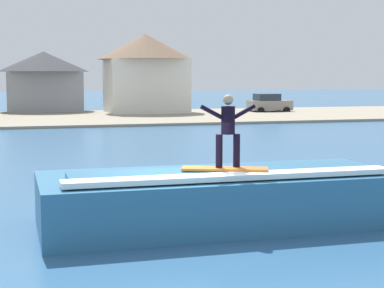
{
  "coord_description": "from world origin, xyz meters",
  "views": [
    {
      "loc": [
        -3.55,
        -13.89,
        3.57
      ],
      "look_at": [
        1.21,
        2.66,
        1.7
      ],
      "focal_mm": 59.0,
      "sensor_mm": 36.0,
      "label": 1
    }
  ],
  "objects": [
    {
      "name": "ground_plane",
      "position": [
        0.0,
        0.0,
        0.0
      ],
      "size": [
        260.0,
        260.0,
        0.0
      ],
      "primitive_type": "plane",
      "color": "#305C86"
    },
    {
      "name": "wave_crest",
      "position": [
        1.21,
        0.26,
        0.65
      ],
      "size": [
        8.51,
        3.34,
        1.39
      ],
      "color": "#2D6990",
      "rests_on": "ground_plane"
    },
    {
      "name": "surfboard",
      "position": [
        1.17,
        -0.23,
        1.42
      ],
      "size": [
        2.03,
        1.17,
        0.06
      ],
      "color": "orange",
      "rests_on": "wave_crest"
    },
    {
      "name": "surfer",
      "position": [
        1.25,
        -0.19,
        2.4
      ],
      "size": [
        1.34,
        0.32,
        1.69
      ],
      "color": "black",
      "rests_on": "surfboard"
    },
    {
      "name": "shoreline_bank",
      "position": [
        0.0,
        38.53,
        0.1
      ],
      "size": [
        120.0,
        18.09,
        0.19
      ],
      "color": "gray",
      "rests_on": "ground_plane"
    },
    {
      "name": "car_far_shore",
      "position": [
        19.91,
        41.42,
        0.95
      ],
      "size": [
        3.98,
        2.26,
        1.86
      ],
      "color": "gray",
      "rests_on": "ground_plane"
    },
    {
      "name": "house_gabled_white",
      "position": [
        8.46,
        43.53,
        4.17
      ],
      "size": [
        8.75,
        8.75,
        7.38
      ],
      "color": "silver",
      "rests_on": "ground_plane"
    },
    {
      "name": "house_small_cottage",
      "position": [
        -0.47,
        48.17,
        3.37
      ],
      "size": [
        8.58,
        8.58,
        5.85
      ],
      "color": "#9EA3AD",
      "rests_on": "ground_plane"
    }
  ]
}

